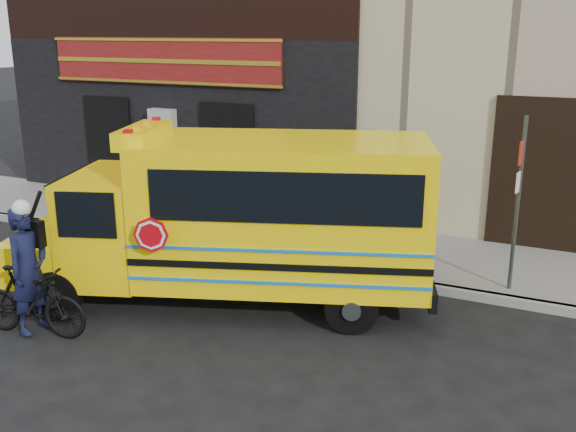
# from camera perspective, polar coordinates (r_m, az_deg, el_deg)

# --- Properties ---
(ground) EXTENTS (120.00, 120.00, 0.00)m
(ground) POSITION_cam_1_polar(r_m,az_deg,el_deg) (10.06, -4.83, -9.66)
(ground) COLOR black
(ground) RESTS_ON ground
(curb) EXTENTS (40.00, 0.20, 0.15)m
(curb) POSITION_cam_1_polar(r_m,az_deg,el_deg) (12.16, 1.28, -4.51)
(curb) COLOR gray
(curb) RESTS_ON ground
(sidewalk) EXTENTS (40.00, 3.00, 0.15)m
(sidewalk) POSITION_cam_1_polar(r_m,az_deg,el_deg) (13.47, 3.87, -2.46)
(sidewalk) COLOR slate
(sidewalk) RESTS_ON ground
(school_bus) EXTENTS (7.21, 4.30, 2.92)m
(school_bus) POSITION_cam_1_polar(r_m,az_deg,el_deg) (10.36, -3.97, 0.10)
(school_bus) COLOR black
(school_bus) RESTS_ON ground
(sign_pole) EXTENTS (0.07, 0.27, 3.08)m
(sign_pole) POSITION_cam_1_polar(r_m,az_deg,el_deg) (11.12, 19.74, 1.31)
(sign_pole) COLOR #3F4742
(sign_pole) RESTS_ON ground
(bicycle) EXTENTS (1.85, 0.83, 1.07)m
(bicycle) POSITION_cam_1_polar(r_m,az_deg,el_deg) (10.24, -21.89, -7.08)
(bicycle) COLOR black
(bicycle) RESTS_ON ground
(cyclist) EXTENTS (0.48, 0.71, 1.91)m
(cyclist) POSITION_cam_1_polar(r_m,az_deg,el_deg) (10.16, -22.03, -4.74)
(cyclist) COLOR black
(cyclist) RESTS_ON ground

